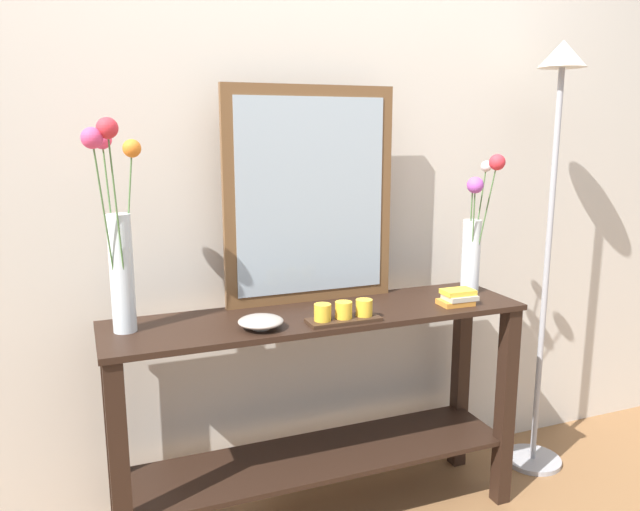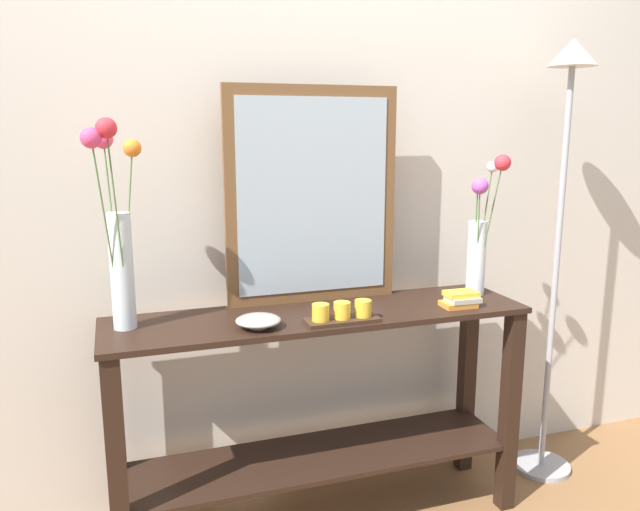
{
  "view_description": "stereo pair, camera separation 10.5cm",
  "coord_description": "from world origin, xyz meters",
  "px_view_note": "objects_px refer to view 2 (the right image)",
  "views": [
    {
      "loc": [
        -0.75,
        -1.89,
        1.41
      ],
      "look_at": [
        0.0,
        0.0,
        0.99
      ],
      "focal_mm": 34.68,
      "sensor_mm": 36.0,
      "label": 1
    },
    {
      "loc": [
        -0.65,
        -1.93,
        1.41
      ],
      "look_at": [
        0.0,
        0.0,
        0.99
      ],
      "focal_mm": 34.68,
      "sensor_mm": 36.0,
      "label": 2
    }
  ],
  "objects_px": {
    "tall_vase_left": "(118,234)",
    "candle_tray": "(342,314)",
    "vase_right": "(480,235)",
    "decorative_bowl": "(258,321)",
    "mirror_leaning": "(312,196)",
    "book_stack": "(461,299)",
    "floor_lamp": "(562,191)",
    "console_table": "(320,393)"
  },
  "relations": [
    {
      "from": "tall_vase_left",
      "to": "candle_tray",
      "type": "relative_size",
      "value": 2.67
    },
    {
      "from": "vase_right",
      "to": "candle_tray",
      "type": "bearing_deg",
      "value": -166.28
    },
    {
      "from": "vase_right",
      "to": "decorative_bowl",
      "type": "relative_size",
      "value": 3.67
    },
    {
      "from": "mirror_leaning",
      "to": "candle_tray",
      "type": "height_order",
      "value": "mirror_leaning"
    },
    {
      "from": "book_stack",
      "to": "floor_lamp",
      "type": "relative_size",
      "value": 0.08
    },
    {
      "from": "mirror_leaning",
      "to": "vase_right",
      "type": "relative_size",
      "value": 1.45
    },
    {
      "from": "tall_vase_left",
      "to": "floor_lamp",
      "type": "bearing_deg",
      "value": 0.09
    },
    {
      "from": "console_table",
      "to": "floor_lamp",
      "type": "relative_size",
      "value": 0.84
    },
    {
      "from": "tall_vase_left",
      "to": "mirror_leaning",
      "type": "bearing_deg",
      "value": 10.47
    },
    {
      "from": "decorative_bowl",
      "to": "tall_vase_left",
      "type": "bearing_deg",
      "value": 163.06
    },
    {
      "from": "console_table",
      "to": "candle_tray",
      "type": "xyz_separation_m",
      "value": [
        0.03,
        -0.12,
        0.32
      ]
    },
    {
      "from": "candle_tray",
      "to": "book_stack",
      "type": "height_order",
      "value": "candle_tray"
    },
    {
      "from": "console_table",
      "to": "candle_tray",
      "type": "distance_m",
      "value": 0.35
    },
    {
      "from": "book_stack",
      "to": "tall_vase_left",
      "type": "bearing_deg",
      "value": 174.07
    },
    {
      "from": "vase_right",
      "to": "decorative_bowl",
      "type": "bearing_deg",
      "value": -172.28
    },
    {
      "from": "mirror_leaning",
      "to": "tall_vase_left",
      "type": "xyz_separation_m",
      "value": [
        -0.67,
        -0.12,
        -0.08
      ]
    },
    {
      "from": "vase_right",
      "to": "floor_lamp",
      "type": "xyz_separation_m",
      "value": [
        0.36,
        0.01,
        0.15
      ]
    },
    {
      "from": "tall_vase_left",
      "to": "floor_lamp",
      "type": "relative_size",
      "value": 0.37
    },
    {
      "from": "mirror_leaning",
      "to": "vase_right",
      "type": "height_order",
      "value": "mirror_leaning"
    },
    {
      "from": "console_table",
      "to": "tall_vase_left",
      "type": "xyz_separation_m",
      "value": [
        -0.64,
        0.03,
        0.6
      ]
    },
    {
      "from": "decorative_bowl",
      "to": "floor_lamp",
      "type": "distance_m",
      "value": 1.3
    },
    {
      "from": "console_table",
      "to": "vase_right",
      "type": "height_order",
      "value": "vase_right"
    },
    {
      "from": "mirror_leaning",
      "to": "floor_lamp",
      "type": "xyz_separation_m",
      "value": [
        0.98,
        -0.12,
        -0.0
      ]
    },
    {
      "from": "mirror_leaning",
      "to": "vase_right",
      "type": "bearing_deg",
      "value": -11.74
    },
    {
      "from": "vase_right",
      "to": "book_stack",
      "type": "bearing_deg",
      "value": -141.05
    },
    {
      "from": "decorative_bowl",
      "to": "console_table",
      "type": "bearing_deg",
      "value": 21.31
    },
    {
      "from": "vase_right",
      "to": "decorative_bowl",
      "type": "height_order",
      "value": "vase_right"
    },
    {
      "from": "mirror_leaning",
      "to": "book_stack",
      "type": "bearing_deg",
      "value": -27.03
    },
    {
      "from": "candle_tray",
      "to": "floor_lamp",
      "type": "distance_m",
      "value": 1.04
    },
    {
      "from": "candle_tray",
      "to": "floor_lamp",
      "type": "height_order",
      "value": "floor_lamp"
    },
    {
      "from": "mirror_leaning",
      "to": "vase_right",
      "type": "distance_m",
      "value": 0.65
    },
    {
      "from": "tall_vase_left",
      "to": "vase_right",
      "type": "relative_size",
      "value": 1.23
    },
    {
      "from": "decorative_bowl",
      "to": "floor_lamp",
      "type": "height_order",
      "value": "floor_lamp"
    },
    {
      "from": "vase_right",
      "to": "floor_lamp",
      "type": "height_order",
      "value": "floor_lamp"
    },
    {
      "from": "mirror_leaning",
      "to": "decorative_bowl",
      "type": "relative_size",
      "value": 5.31
    },
    {
      "from": "tall_vase_left",
      "to": "candle_tray",
      "type": "distance_m",
      "value": 0.75
    },
    {
      "from": "mirror_leaning",
      "to": "decorative_bowl",
      "type": "bearing_deg",
      "value": -136.69
    },
    {
      "from": "mirror_leaning",
      "to": "book_stack",
      "type": "xyz_separation_m",
      "value": [
        0.47,
        -0.24,
        -0.36
      ]
    },
    {
      "from": "book_stack",
      "to": "mirror_leaning",
      "type": "bearing_deg",
      "value": 152.97
    },
    {
      "from": "vase_right",
      "to": "tall_vase_left",
      "type": "bearing_deg",
      "value": 179.8
    },
    {
      "from": "decorative_bowl",
      "to": "candle_tray",
      "type": "bearing_deg",
      "value": -5.96
    },
    {
      "from": "floor_lamp",
      "to": "tall_vase_left",
      "type": "bearing_deg",
      "value": -179.91
    }
  ]
}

